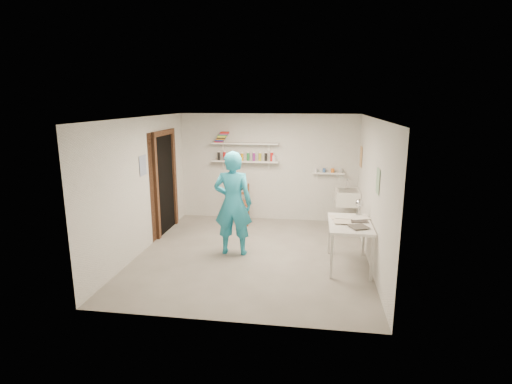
# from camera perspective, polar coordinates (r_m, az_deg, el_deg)

# --- Properties ---
(floor) EXTENTS (4.00, 4.50, 0.02)m
(floor) POSITION_cam_1_polar(r_m,az_deg,el_deg) (7.22, -0.47, -8.94)
(floor) COLOR slate
(floor) RESTS_ON ground
(ceiling) EXTENTS (4.00, 4.50, 0.02)m
(ceiling) POSITION_cam_1_polar(r_m,az_deg,el_deg) (6.70, -0.50, 10.64)
(ceiling) COLOR silver
(ceiling) RESTS_ON wall_back
(wall_back) EXTENTS (4.00, 0.02, 2.40)m
(wall_back) POSITION_cam_1_polar(r_m,az_deg,el_deg) (9.06, 1.71, 3.53)
(wall_back) COLOR silver
(wall_back) RESTS_ON ground
(wall_front) EXTENTS (4.00, 0.02, 2.40)m
(wall_front) POSITION_cam_1_polar(r_m,az_deg,el_deg) (4.71, -4.71, -5.39)
(wall_front) COLOR silver
(wall_front) RESTS_ON ground
(wall_left) EXTENTS (0.02, 4.50, 2.40)m
(wall_left) POSITION_cam_1_polar(r_m,az_deg,el_deg) (7.43, -15.99, 0.95)
(wall_left) COLOR silver
(wall_left) RESTS_ON ground
(wall_right) EXTENTS (0.02, 4.50, 2.40)m
(wall_right) POSITION_cam_1_polar(r_m,az_deg,el_deg) (6.85, 16.37, -0.06)
(wall_right) COLOR silver
(wall_right) RESTS_ON ground
(doorway_recess) EXTENTS (0.02, 0.90, 2.00)m
(doorway_recess) POSITION_cam_1_polar(r_m,az_deg,el_deg) (8.41, -12.89, 1.09)
(doorway_recess) COLOR black
(doorway_recess) RESTS_ON wall_left
(corridor_box) EXTENTS (1.40, 1.50, 2.10)m
(corridor_box) POSITION_cam_1_polar(r_m,az_deg,el_deg) (8.68, -17.28, 1.53)
(corridor_box) COLOR brown
(corridor_box) RESTS_ON ground
(door_lintel) EXTENTS (0.06, 1.05, 0.10)m
(door_lintel) POSITION_cam_1_polar(r_m,az_deg,el_deg) (8.26, -13.12, 8.24)
(door_lintel) COLOR brown
(door_lintel) RESTS_ON wall_left
(door_jamb_near) EXTENTS (0.06, 0.10, 2.00)m
(door_jamb_near) POSITION_cam_1_polar(r_m,az_deg,el_deg) (7.95, -14.04, 0.35)
(door_jamb_near) COLOR brown
(door_jamb_near) RESTS_ON ground
(door_jamb_far) EXTENTS (0.06, 0.10, 2.00)m
(door_jamb_far) POSITION_cam_1_polar(r_m,az_deg,el_deg) (8.86, -11.61, 1.75)
(door_jamb_far) COLOR brown
(door_jamb_far) RESTS_ON ground
(shelf_lower) EXTENTS (1.50, 0.22, 0.03)m
(shelf_lower) POSITION_cam_1_polar(r_m,az_deg,el_deg) (8.98, -1.56, 4.42)
(shelf_lower) COLOR white
(shelf_lower) RESTS_ON wall_back
(shelf_upper) EXTENTS (1.50, 0.22, 0.03)m
(shelf_upper) POSITION_cam_1_polar(r_m,az_deg,el_deg) (8.93, -1.58, 6.96)
(shelf_upper) COLOR white
(shelf_upper) RESTS_ON wall_back
(ledge_shelf) EXTENTS (0.70, 0.14, 0.03)m
(ledge_shelf) POSITION_cam_1_polar(r_m,az_deg,el_deg) (8.93, 10.28, 2.67)
(ledge_shelf) COLOR white
(ledge_shelf) RESTS_ON wall_back
(poster_left) EXTENTS (0.01, 0.28, 0.36)m
(poster_left) POSITION_cam_1_polar(r_m,az_deg,el_deg) (7.40, -15.85, 3.67)
(poster_left) COLOR #334C7F
(poster_left) RESTS_ON wall_left
(poster_right_a) EXTENTS (0.01, 0.34, 0.42)m
(poster_right_a) POSITION_cam_1_polar(r_m,az_deg,el_deg) (8.55, 14.76, 4.92)
(poster_right_a) COLOR #995933
(poster_right_a) RESTS_ON wall_right
(poster_right_b) EXTENTS (0.01, 0.30, 0.38)m
(poster_right_b) POSITION_cam_1_polar(r_m,az_deg,el_deg) (6.25, 17.01, 1.50)
(poster_right_b) COLOR #3F724C
(poster_right_b) RESTS_ON wall_right
(belfast_sink) EXTENTS (0.48, 0.60, 0.30)m
(belfast_sink) POSITION_cam_1_polar(r_m,az_deg,el_deg) (8.58, 12.93, -0.73)
(belfast_sink) COLOR white
(belfast_sink) RESTS_ON wall_right
(man) EXTENTS (0.68, 0.45, 1.85)m
(man) POSITION_cam_1_polar(r_m,az_deg,el_deg) (6.98, -3.30, -1.64)
(man) COLOR teal
(man) RESTS_ON ground
(wall_clock) EXTENTS (0.33, 0.04, 0.33)m
(wall_clock) POSITION_cam_1_polar(r_m,az_deg,el_deg) (7.12, -2.96, 1.19)
(wall_clock) COLOR beige
(wall_clock) RESTS_ON man
(wooden_chair) EXTENTS (0.49, 0.47, 0.95)m
(wooden_chair) POSITION_cam_1_polar(r_m,az_deg,el_deg) (8.79, -2.40, -1.57)
(wooden_chair) COLOR brown
(wooden_chair) RESTS_ON ground
(work_table) EXTENTS (0.68, 1.13, 0.75)m
(work_table) POSITION_cam_1_polar(r_m,az_deg,el_deg) (6.76, 13.13, -7.33)
(work_table) COLOR white
(work_table) RESTS_ON ground
(desk_lamp) EXTENTS (0.14, 0.14, 0.14)m
(desk_lamp) POSITION_cam_1_polar(r_m,az_deg,el_deg) (7.04, 14.59, -1.53)
(desk_lamp) COLOR silver
(desk_lamp) RESTS_ON work_table
(spray_cans) EXTENTS (1.32, 0.06, 0.17)m
(spray_cans) POSITION_cam_1_polar(r_m,az_deg,el_deg) (8.96, -1.57, 5.05)
(spray_cans) COLOR black
(spray_cans) RESTS_ON shelf_lower
(book_stack) EXTENTS (0.32, 0.14, 0.22)m
(book_stack) POSITION_cam_1_polar(r_m,az_deg,el_deg) (9.02, -4.93, 7.79)
(book_stack) COLOR red
(book_stack) RESTS_ON shelf_upper
(ledge_pots) EXTENTS (0.48, 0.07, 0.09)m
(ledge_pots) POSITION_cam_1_polar(r_m,az_deg,el_deg) (8.92, 10.30, 3.05)
(ledge_pots) COLOR silver
(ledge_pots) RESTS_ON ledge_shelf
(papers) EXTENTS (0.30, 0.22, 0.03)m
(papers) POSITION_cam_1_polar(r_m,az_deg,el_deg) (6.64, 13.30, -4.15)
(papers) COLOR silver
(papers) RESTS_ON work_table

